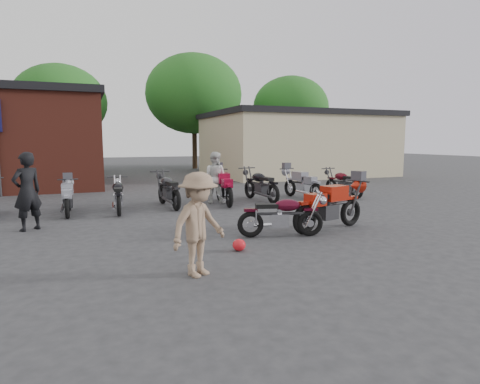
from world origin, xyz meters
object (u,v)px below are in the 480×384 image
object	(u,v)px
row_bike_2	(118,194)
row_bike_7	(343,181)
vintage_motorcycle	(282,213)
person_tan	(199,225)
person_light	(214,178)
person_dark	(27,192)
helmet	(239,245)
sportbike	(330,204)
row_bike_5	(260,183)
row_bike_1	(68,196)
row_bike_4	(224,186)
row_bike_3	(168,188)
row_bike_6	(302,183)

from	to	relation	value
row_bike_2	row_bike_7	size ratio (longest dim) A/B	0.97
vintage_motorcycle	row_bike_7	distance (m)	6.99
vintage_motorcycle	person_tan	distance (m)	2.98
vintage_motorcycle	person_light	distance (m)	5.10
person_dark	row_bike_2	distance (m)	2.79
helmet	person_light	size ratio (longest dim) A/B	0.15
sportbike	person_tan	world-z (taller)	person_tan
helmet	row_bike_5	bearing A→B (deg)	62.15
helmet	person_light	xyz separation A→B (m)	(1.37, 5.80, 0.74)
person_dark	row_bike_1	distance (m)	2.08
helmet	row_bike_4	world-z (taller)	row_bike_4
person_dark	row_bike_3	distance (m)	4.28
sportbike	person_dark	xyz separation A→B (m)	(-6.58, 2.50, 0.29)
person_light	row_bike_1	size ratio (longest dim) A/B	0.95
person_tan	row_bike_5	world-z (taller)	person_tan
row_bike_1	row_bike_6	xyz separation A→B (m)	(7.76, 0.32, 0.06)
row_bike_1	row_bike_2	size ratio (longest dim) A/B	0.96
person_dark	row_bike_5	xyz separation A→B (m)	(6.91, 2.21, -0.30)
person_light	row_bike_2	size ratio (longest dim) A/B	0.91
person_dark	person_light	bearing A→B (deg)	169.42
person_light	row_bike_3	xyz separation A→B (m)	(-1.60, -0.25, -0.26)
person_light	helmet	bearing A→B (deg)	112.26
row_bike_4	row_bike_7	size ratio (longest dim) A/B	1.09
person_tan	row_bike_6	distance (m)	8.80
row_bike_4	row_bike_5	size ratio (longest dim) A/B	0.99
sportbike	person_light	world-z (taller)	person_light
row_bike_3	person_tan	bearing A→B (deg)	167.43
row_bike_4	row_bike_6	xyz separation A→B (m)	(3.02, 0.14, -0.03)
row_bike_1	person_dark	bearing A→B (deg)	157.56
person_dark	person_tan	xyz separation A→B (m)	(2.85, -4.50, -0.11)
sportbike	helmet	distance (m)	2.85
vintage_motorcycle	person_dark	xyz separation A→B (m)	(-5.22, 2.71, 0.39)
person_light	row_bike_7	size ratio (longest dim) A/B	0.88
row_bike_3	row_bike_1	bearing A→B (deg)	89.57
row_bike_1	row_bike_5	bearing A→B (deg)	-86.86
person_dark	row_bike_6	world-z (taller)	person_dark
row_bike_1	row_bike_4	distance (m)	4.74
sportbike	person_dark	size ratio (longest dim) A/B	1.17
sportbike	row_bike_4	distance (m)	4.69
row_bike_1	person_light	bearing A→B (deg)	-83.63
person_tan	row_bike_4	distance (m)	7.09
sportbike	person_dark	world-z (taller)	person_dark
person_light	row_bike_6	distance (m)	3.26
row_bike_5	row_bike_7	size ratio (longest dim) A/B	1.09
row_bike_5	row_bike_1	bearing A→B (deg)	85.88
vintage_motorcycle	sportbike	distance (m)	1.38
row_bike_2	row_bike_6	distance (m)	6.41
vintage_motorcycle	row_bike_2	distance (m)	5.40
helmet	person_dark	size ratio (longest dim) A/B	0.14
person_dark	row_bike_1	bearing A→B (deg)	-147.33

